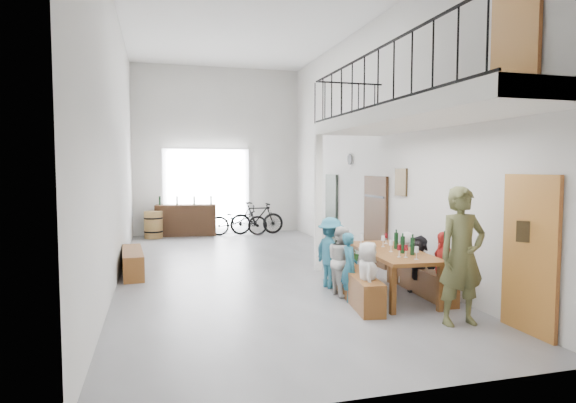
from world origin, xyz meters
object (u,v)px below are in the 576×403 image
object	(u,v)px
side_bench	(133,262)
serving_counter	(186,220)
host_standing	(462,256)
bicycle_near	(238,220)
bench_inner	(356,285)
oak_barrel	(153,225)
tasting_table	(391,255)

from	to	relation	value
side_bench	serving_counter	world-z (taller)	serving_counter
serving_counter	host_standing	bearing A→B (deg)	-65.54
host_standing	bicycle_near	world-z (taller)	host_standing
bench_inner	host_standing	world-z (taller)	host_standing
oak_barrel	host_standing	distance (m)	10.59
side_bench	bicycle_near	xyz separation A→B (m)	(3.04, 5.08, 0.24)
tasting_table	bench_inner	world-z (taller)	tasting_table
tasting_table	host_standing	bearing A→B (deg)	-76.70
serving_counter	host_standing	distance (m)	10.50
bench_inner	bicycle_near	xyz separation A→B (m)	(-0.62, 8.08, 0.24)
side_bench	serving_counter	distance (m)	5.64
oak_barrel	bicycle_near	distance (m)	2.66
bench_inner	serving_counter	bearing A→B (deg)	113.48
oak_barrel	host_standing	bearing A→B (deg)	-66.71
tasting_table	bench_inner	distance (m)	0.81
bicycle_near	bench_inner	bearing A→B (deg)	-166.23
serving_counter	side_bench	bearing A→B (deg)	-97.51
bicycle_near	oak_barrel	bearing A→B (deg)	97.29
host_standing	bicycle_near	size ratio (longest dim) A/B	1.04
bench_inner	tasting_table	bearing A→B (deg)	12.20
tasting_table	oak_barrel	world-z (taller)	oak_barrel
side_bench	oak_barrel	xyz separation A→B (m)	(0.39, 5.18, 0.17)
tasting_table	bicycle_near	xyz separation A→B (m)	(-1.28, 8.04, -0.22)
bench_inner	side_bench	size ratio (longest dim) A/B	1.21
oak_barrel	bicycle_near	bearing A→B (deg)	-2.12
bench_inner	bicycle_near	world-z (taller)	bicycle_near
tasting_table	side_bench	distance (m)	5.25
bench_inner	oak_barrel	size ratio (longest dim) A/B	2.55
oak_barrel	bicycle_near	xyz separation A→B (m)	(2.65, -0.10, 0.07)
tasting_table	bench_inner	bearing A→B (deg)	-172.11
side_bench	oak_barrel	bearing A→B (deg)	85.72
bench_inner	host_standing	distance (m)	1.92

